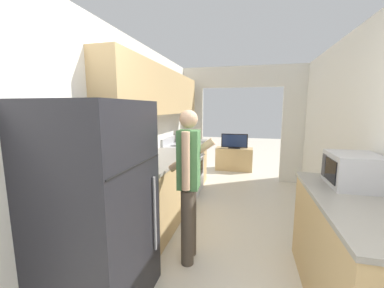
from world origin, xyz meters
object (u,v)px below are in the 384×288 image
refrigerator (97,207)px  knife (194,140)px  tv_cabinet (234,159)px  television (234,141)px  range_oven (184,168)px  microwave (354,170)px  person (189,183)px

refrigerator → knife: 3.28m
tv_cabinet → television: size_ratio=1.40×
tv_cabinet → range_oven: bearing=-113.8°
tv_cabinet → knife: bearing=-120.8°
range_oven → knife: (0.06, 0.60, 0.46)m
range_oven → microwave: 2.92m
refrigerator → television: (0.78, 4.53, -0.07)m
range_oven → television: 2.05m
refrigerator → microwave: 2.19m
range_oven → tv_cabinet: (0.83, 1.89, -0.18)m
person → knife: person is taller
person → television: 3.81m
refrigerator → range_oven: refrigerator is taller
refrigerator → tv_cabinet: bearing=80.3°
tv_cabinet → refrigerator: bearing=-99.7°
tv_cabinet → knife: knife is taller
microwave → range_oven: bearing=137.3°
refrigerator → television: bearing=80.2°
refrigerator → tv_cabinet: (0.78, 4.57, -0.54)m
microwave → knife: microwave is taller
person → knife: bearing=9.0°
refrigerator → range_oven: bearing=91.0°
television → knife: television is taller
microwave → television: microwave is taller
knife → range_oven: bearing=-58.9°
person → microwave: bearing=-92.2°
person → tv_cabinet: size_ratio=1.70×
refrigerator → person: bearing=52.4°
refrigerator → tv_cabinet: size_ratio=1.78×
range_oven → television: bearing=65.8°
knife → tv_cabinet: bearing=96.0°
microwave → knife: size_ratio=1.37×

